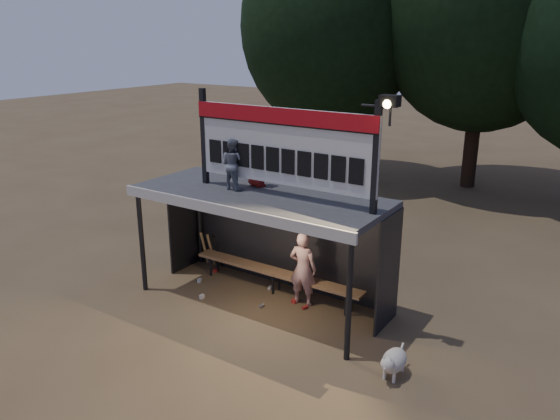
% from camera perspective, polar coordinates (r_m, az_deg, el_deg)
% --- Properties ---
extents(ground, '(80.00, 80.00, 0.00)m').
position_cam_1_polar(ground, '(11.32, -1.99, -9.55)').
color(ground, '#503D28').
rests_on(ground, ground).
extents(player, '(0.62, 0.46, 1.54)m').
position_cam_1_polar(player, '(10.92, 2.41, -6.14)').
color(player, silver).
rests_on(player, ground).
extents(child_a, '(0.49, 0.39, 1.00)m').
position_cam_1_polar(child_a, '(10.62, -4.98, 4.81)').
color(child_a, slate).
rests_on(child_a, dugout_shelter).
extents(child_b, '(0.59, 0.49, 1.02)m').
position_cam_1_polar(child_b, '(10.82, -2.45, 5.15)').
color(child_b, maroon).
rests_on(child_b, dugout_shelter).
extents(dugout_shelter, '(5.10, 2.08, 2.32)m').
position_cam_1_polar(dugout_shelter, '(10.79, -1.34, -0.31)').
color(dugout_shelter, '#373739').
rests_on(dugout_shelter, ground).
extents(scoreboard_assembly, '(4.10, 0.27, 1.99)m').
position_cam_1_polar(scoreboard_assembly, '(9.92, 0.43, 6.91)').
color(scoreboard_assembly, black).
rests_on(scoreboard_assembly, dugout_shelter).
extents(bench, '(4.00, 0.35, 0.48)m').
position_cam_1_polar(bench, '(11.54, -0.42, -6.60)').
color(bench, '#916944').
rests_on(bench, ground).
extents(tree_left, '(6.46, 6.46, 9.27)m').
position_cam_1_polar(tree_left, '(20.68, 5.22, 18.55)').
color(tree_left, black).
rests_on(tree_left, ground).
extents(tree_mid, '(7.22, 7.22, 10.36)m').
position_cam_1_polar(tree_mid, '(20.29, 20.76, 19.41)').
color(tree_mid, black).
rests_on(tree_mid, ground).
extents(dog, '(0.36, 0.81, 0.49)m').
position_cam_1_polar(dog, '(9.12, 11.76, -15.21)').
color(dog, beige).
rests_on(dog, ground).
extents(bats, '(0.47, 0.32, 0.84)m').
position_cam_1_polar(bats, '(12.87, -7.23, -4.12)').
color(bats, '#997647').
rests_on(bats, ground).
extents(litter, '(2.74, 1.28, 0.08)m').
position_cam_1_polar(litter, '(11.65, -3.43, -8.54)').
color(litter, '#AB211D').
rests_on(litter, ground).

